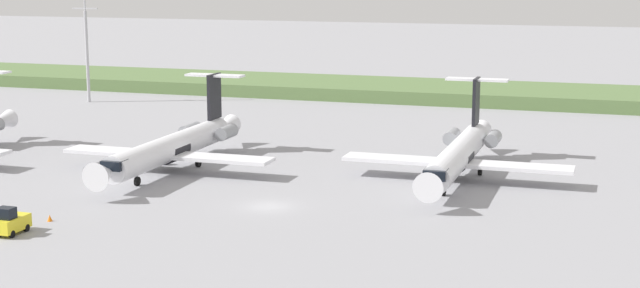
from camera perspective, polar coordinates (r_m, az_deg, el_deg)
ground_plane at (r=111.96m, az=2.37°, el=-0.16°), size 500.00×500.00×0.00m
grass_berm at (r=155.39m, az=6.89°, el=3.18°), size 320.00×20.00×2.05m
regional_jet_second at (r=100.06m, az=-8.82°, el=-0.10°), size 22.81×31.00×9.00m
regional_jet_third at (r=95.88m, az=8.41°, el=-0.55°), size 22.81×31.00×9.00m
antenna_mast at (r=152.77m, az=-13.94°, el=5.96°), size 4.40×0.50×22.48m
baggage_tug at (r=79.18m, az=-18.24°, el=-4.50°), size 1.72×3.20×2.30m
safety_cone_front_marker at (r=82.37m, az=-16.03°, el=-4.32°), size 0.44×0.44×0.55m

